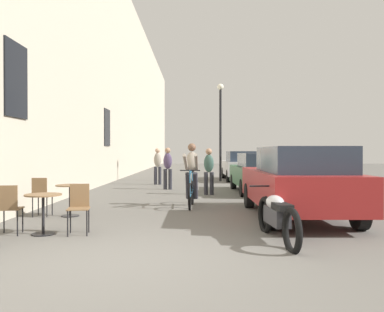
{
  "coord_description": "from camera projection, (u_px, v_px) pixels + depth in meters",
  "views": [
    {
      "loc": [
        0.84,
        -5.3,
        1.47
      ],
      "look_at": [
        0.74,
        12.3,
        1.29
      ],
      "focal_mm": 36.44,
      "sensor_mm": 36.0,
      "label": 1
    }
  ],
  "objects": [
    {
      "name": "cafe_chair_mid_toward_street",
      "position": [
        41.0,
        194.0,
        8.83
      ],
      "size": [
        0.38,
        0.38,
        0.89
      ],
      "color": "black",
      "rests_on": "ground_plane"
    },
    {
      "name": "cafe_table_near",
      "position": [
        43.0,
        205.0,
        6.93
      ],
      "size": [
        0.64,
        0.64,
        0.72
      ],
      "color": "black",
      "rests_on": "ground_plane"
    },
    {
      "name": "parked_car_third",
      "position": [
        242.0,
        165.0,
        20.13
      ],
      "size": [
        1.81,
        4.25,
        1.51
      ],
      "color": "#B7B7BC",
      "rests_on": "ground_plane"
    },
    {
      "name": "parked_motorcycle",
      "position": [
        277.0,
        216.0,
        6.45
      ],
      "size": [
        0.62,
        2.14,
        0.92
      ],
      "color": "black",
      "rests_on": "ground_plane"
    },
    {
      "name": "pedestrian_near",
      "position": [
        209.0,
        169.0,
        13.41
      ],
      "size": [
        0.37,
        0.28,
        1.6
      ],
      "color": "#26262D",
      "rests_on": "ground_plane"
    },
    {
      "name": "ground_plane",
      "position": [
        133.0,
        260.0,
        5.32
      ],
      "size": [
        88.0,
        88.0,
        0.0
      ],
      "primitive_type": "plane",
      "color": "#5B5954"
    },
    {
      "name": "parked_car_second",
      "position": [
        259.0,
        172.0,
        14.0
      ],
      "size": [
        1.77,
        4.06,
        1.43
      ],
      "color": "#23512D",
      "rests_on": "ground_plane"
    },
    {
      "name": "street_lamp",
      "position": [
        220.0,
        119.0,
        19.53
      ],
      "size": [
        0.32,
        0.32,
        4.9
      ],
      "color": "black",
      "rests_on": "ground_plane"
    },
    {
      "name": "cafe_table_mid",
      "position": [
        70.0,
        193.0,
        8.9
      ],
      "size": [
        0.64,
        0.64,
        0.72
      ],
      "color": "black",
      "rests_on": "ground_plane"
    },
    {
      "name": "cafe_chair_near_toward_street",
      "position": [
        79.0,
        205.0,
        7.0
      ],
      "size": [
        0.44,
        0.44,
        0.89
      ],
      "color": "black",
      "rests_on": "ground_plane"
    },
    {
      "name": "cafe_chair_near_toward_wall",
      "position": [
        9.0,
        206.0,
        6.85
      ],
      "size": [
        0.43,
        0.43,
        0.89
      ],
      "color": "black",
      "rests_on": "ground_plane"
    },
    {
      "name": "pedestrian_mid",
      "position": [
        168.0,
        166.0,
        15.27
      ],
      "size": [
        0.37,
        0.29,
        1.64
      ],
      "color": "#26262D",
      "rests_on": "ground_plane"
    },
    {
      "name": "parked_car_nearest",
      "position": [
        297.0,
        181.0,
        8.67
      ],
      "size": [
        1.88,
        4.44,
        1.58
      ],
      "color": "maroon",
      "rests_on": "ground_plane"
    },
    {
      "name": "cyclist_on_bicycle",
      "position": [
        192.0,
        176.0,
        10.53
      ],
      "size": [
        0.52,
        1.76,
        1.74
      ],
      "color": "black",
      "rests_on": "ground_plane"
    },
    {
      "name": "building_facade_left",
      "position": [
        108.0,
        68.0,
        19.27
      ],
      "size": [
        0.54,
        68.0,
        11.24
      ],
      "color": "#B7AD99",
      "rests_on": "ground_plane"
    },
    {
      "name": "pedestrian_far",
      "position": [
        158.0,
        164.0,
        17.59
      ],
      "size": [
        0.36,
        0.26,
        1.65
      ],
      "color": "#26262D",
      "rests_on": "ground_plane"
    }
  ]
}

